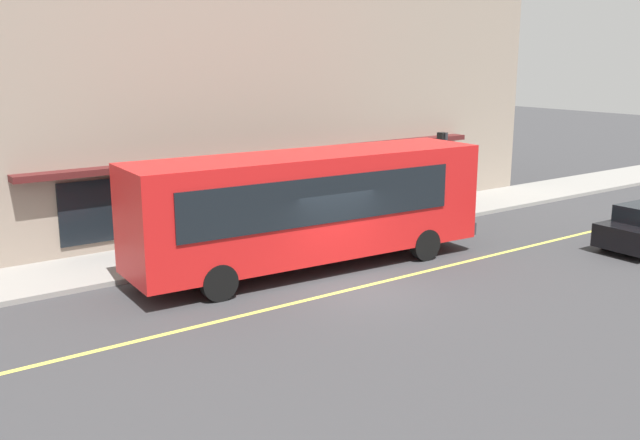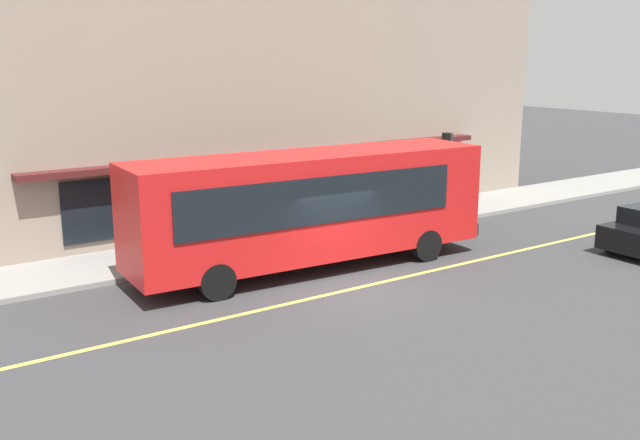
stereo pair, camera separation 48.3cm
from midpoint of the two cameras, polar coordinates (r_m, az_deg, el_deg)
The scene contains 6 objects.
ground at distance 19.97m, azimuth 2.30°, elevation -5.41°, with size 120.00×120.00×0.00m, color #38383A.
sidewalk at distance 24.47m, azimuth -5.99°, elevation -1.79°, with size 80.00×3.13×0.15m, color gray.
lane_centre_stripe at distance 19.97m, azimuth 2.30°, elevation -5.40°, with size 36.00×0.16×0.01m, color #D8D14C.
storefront_building at distance 30.57m, azimuth -9.45°, elevation 13.38°, with size 26.44×10.98×13.17m.
bus at distance 21.21m, azimuth -1.33°, elevation 1.26°, with size 11.26×3.17×3.50m.
traffic_light at distance 28.37m, azimuth 9.21°, elevation 5.23°, with size 0.30×0.52×3.20m.
Camera 1 is at (-11.99, -14.68, 6.33)m, focal length 40.33 mm.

